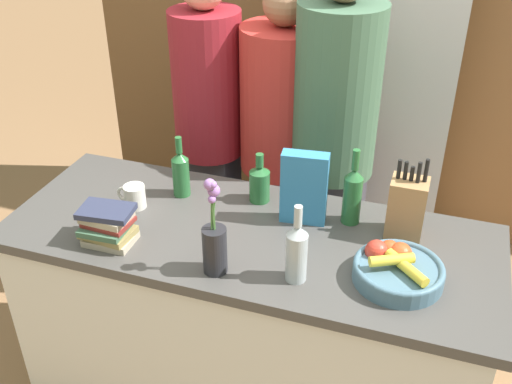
# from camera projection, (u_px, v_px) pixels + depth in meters

# --- Properties ---
(kitchen_island) EXTENTS (1.77, 0.69, 0.88)m
(kitchen_island) POSITION_uv_depth(u_px,v_px,m) (249.00, 323.00, 2.37)
(kitchen_island) COLOR silver
(kitchen_island) RESTS_ON ground_plane
(back_wall_wood) EXTENTS (2.97, 0.12, 2.60)m
(back_wall_wood) POSITION_uv_depth(u_px,v_px,m) (347.00, 5.00, 3.23)
(back_wall_wood) COLOR brown
(back_wall_wood) RESTS_ON ground_plane
(refrigerator) EXTENTS (0.71, 0.63, 2.01)m
(refrigerator) POSITION_uv_depth(u_px,v_px,m) (382.00, 86.00, 3.02)
(refrigerator) COLOR #B7B7BC
(refrigerator) RESTS_ON ground_plane
(fruit_bowl) EXTENTS (0.29, 0.29, 0.10)m
(fruit_bowl) POSITION_uv_depth(u_px,v_px,m) (397.00, 268.00, 1.90)
(fruit_bowl) COLOR slate
(fruit_bowl) RESTS_ON kitchen_island
(knife_block) EXTENTS (0.13, 0.11, 0.30)m
(knife_block) POSITION_uv_depth(u_px,v_px,m) (407.00, 207.00, 2.07)
(knife_block) COLOR #A87A4C
(knife_block) RESTS_ON kitchen_island
(flower_vase) EXTENTS (0.08, 0.08, 0.34)m
(flower_vase) POSITION_uv_depth(u_px,v_px,m) (214.00, 243.00, 1.90)
(flower_vase) COLOR #232328
(flower_vase) RESTS_ON kitchen_island
(cereal_box) EXTENTS (0.17, 0.08, 0.28)m
(cereal_box) POSITION_uv_depth(u_px,v_px,m) (304.00, 188.00, 2.14)
(cereal_box) COLOR teal
(cereal_box) RESTS_ON kitchen_island
(coffee_mug) EXTENTS (0.12, 0.08, 0.09)m
(coffee_mug) POSITION_uv_depth(u_px,v_px,m) (134.00, 196.00, 2.26)
(coffee_mug) COLOR silver
(coffee_mug) RESTS_ON kitchen_island
(book_stack) EXTENTS (0.19, 0.15, 0.13)m
(book_stack) POSITION_uv_depth(u_px,v_px,m) (108.00, 225.00, 2.06)
(book_stack) COLOR #B7A88E
(book_stack) RESTS_ON kitchen_island
(bottle_oil) EXTENTS (0.07, 0.07, 0.29)m
(bottle_oil) POSITION_uv_depth(u_px,v_px,m) (352.00, 194.00, 2.14)
(bottle_oil) COLOR #286633
(bottle_oil) RESTS_ON kitchen_island
(bottle_vinegar) EXTENTS (0.08, 0.08, 0.20)m
(bottle_vinegar) POSITION_uv_depth(u_px,v_px,m) (260.00, 182.00, 2.29)
(bottle_vinegar) COLOR #286633
(bottle_vinegar) RESTS_ON kitchen_island
(bottle_wine) EXTENTS (0.07, 0.07, 0.28)m
(bottle_wine) POSITION_uv_depth(u_px,v_px,m) (297.00, 251.00, 1.87)
(bottle_wine) COLOR #B2BCC1
(bottle_wine) RESTS_ON kitchen_island
(bottle_water) EXTENTS (0.07, 0.07, 0.25)m
(bottle_water) POSITION_uv_depth(u_px,v_px,m) (181.00, 172.00, 2.31)
(bottle_water) COLOR #286633
(bottle_water) RESTS_ON kitchen_island
(person_at_sink) EXTENTS (0.32, 0.32, 1.66)m
(person_at_sink) POSITION_uv_depth(u_px,v_px,m) (209.00, 124.00, 2.80)
(person_at_sink) COLOR #383842
(person_at_sink) RESTS_ON ground_plane
(person_in_blue) EXTENTS (0.38, 0.38, 1.61)m
(person_in_blue) POSITION_uv_depth(u_px,v_px,m) (282.00, 142.00, 2.72)
(person_in_blue) COLOR #383842
(person_in_blue) RESTS_ON ground_plane
(person_in_red_tee) EXTENTS (0.35, 0.35, 1.77)m
(person_in_red_tee) POSITION_uv_depth(u_px,v_px,m) (334.00, 139.00, 2.52)
(person_in_red_tee) COLOR #383842
(person_in_red_tee) RESTS_ON ground_plane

